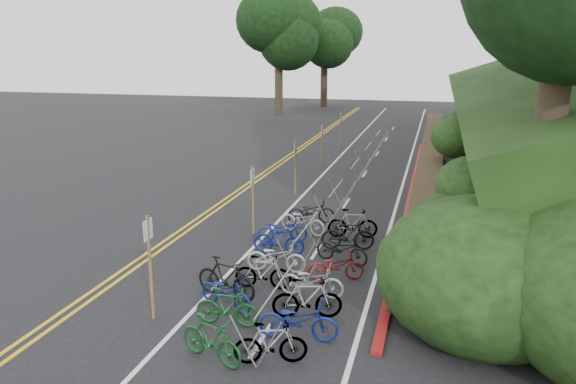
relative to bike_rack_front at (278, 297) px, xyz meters
name	(u,v)px	position (x,y,z in m)	size (l,w,h in m)	color
ground	(175,290)	(-3.36, 1.50, -0.86)	(120.00, 120.00, 0.00)	black
road_markings	(291,199)	(-2.72, 11.59, -0.86)	(7.47, 80.00, 0.01)	gold
red_curb	(411,195)	(2.34, 13.50, -0.81)	(0.25, 28.00, 0.10)	maroon
embankment	(563,124)	(9.60, 20.53, 1.71)	(14.30, 48.14, 9.11)	black
bike_rack_front	(278,297)	(0.00, 0.00, 0.00)	(1.13, 3.41, 1.15)	gray
bike_racks_rest	(355,169)	(-0.36, 14.50, -0.01)	(1.14, 23.00, 1.17)	gray
signpost_near	(150,261)	(-3.12, -0.16, 0.64)	(0.08, 0.40, 2.63)	brown
signposts_rest	(310,151)	(-2.76, 15.50, 0.57)	(0.08, 18.40, 2.50)	brown
bike_front	(226,278)	(-1.83, 1.42, -0.30)	(1.86, 0.53, 1.12)	black
bike_valet	(297,260)	(-0.38, 3.36, -0.39)	(3.45, 11.77, 1.04)	#144C1E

